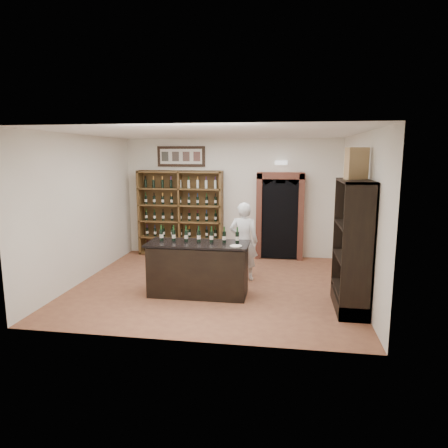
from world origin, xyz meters
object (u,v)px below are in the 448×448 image
(wine_crate, at_px, (357,163))
(wine_shelf, at_px, (181,213))
(shopkeeper, at_px, (244,241))
(counter_bottle_0, at_px, (161,235))
(tasting_counter, at_px, (198,269))
(side_cabinet, at_px, (353,266))

(wine_crate, bearing_deg, wine_shelf, 117.10)
(shopkeeper, bearing_deg, counter_bottle_0, 35.37)
(tasting_counter, height_order, counter_bottle_0, counter_bottle_0)
(counter_bottle_0, xyz_separation_m, shopkeeper, (1.46, 0.98, -0.29))
(wine_shelf, xyz_separation_m, wine_crate, (3.81, -3.13, 1.36))
(side_cabinet, relative_size, shopkeeper, 1.34)
(tasting_counter, distance_m, side_cabinet, 2.75)
(shopkeeper, relative_size, wine_crate, 3.17)
(wine_shelf, xyz_separation_m, side_cabinet, (3.82, -3.23, -0.35))
(wine_shelf, relative_size, wine_crate, 4.26)
(counter_bottle_0, distance_m, side_cabinet, 3.48)
(wine_shelf, height_order, counter_bottle_0, wine_shelf)
(wine_shelf, relative_size, tasting_counter, 1.17)
(counter_bottle_0, bearing_deg, wine_crate, -4.41)
(wine_shelf, bearing_deg, counter_bottle_0, -82.45)
(wine_shelf, distance_m, counter_bottle_0, 2.89)
(tasting_counter, height_order, side_cabinet, side_cabinet)
(shopkeeper, distance_m, wine_crate, 2.85)
(side_cabinet, xyz_separation_m, shopkeeper, (-1.99, 1.35, 0.07))
(wine_shelf, relative_size, side_cabinet, 1.00)
(tasting_counter, distance_m, shopkeeper, 1.32)
(tasting_counter, relative_size, side_cabinet, 0.85)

